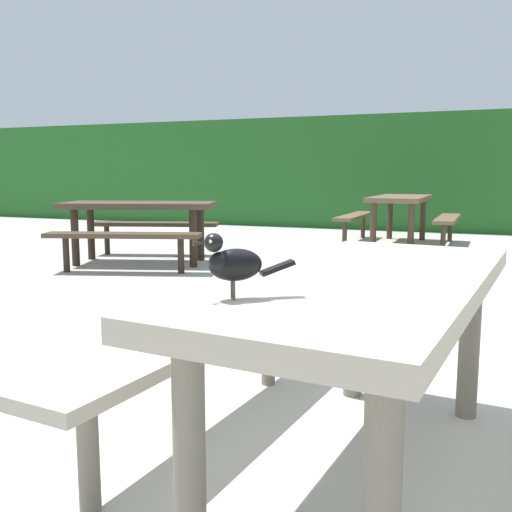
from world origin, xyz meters
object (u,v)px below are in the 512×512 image
picnic_table_mid_left (400,208)px  bird_grackle (232,262)px  picnic_table_mid_right (139,217)px  picnic_table_foreground (364,325)px

picnic_table_mid_left → bird_grackle: bearing=-85.3°
picnic_table_mid_left → picnic_table_mid_right: size_ratio=0.84×
picnic_table_foreground → picnic_table_mid_left: 7.10m
picnic_table_foreground → bird_grackle: bearing=-114.8°
bird_grackle → picnic_table_mid_left: bird_grackle is taller
bird_grackle → picnic_table_mid_left: bearing=94.7°
picnic_table_foreground → picnic_table_mid_left: size_ratio=1.04×
bird_grackle → picnic_table_mid_left: size_ratio=0.13×
picnic_table_mid_left → picnic_table_mid_right: bearing=-130.5°
picnic_table_foreground → picnic_table_mid_left: bearing=97.1°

